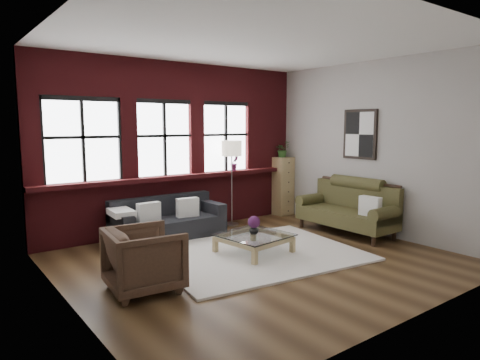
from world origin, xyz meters
TOP-DOWN VIEW (x-y plane):
  - floor at (0.00, 0.00)m, footprint 5.50×5.50m
  - ceiling at (0.00, 0.00)m, footprint 5.50×5.50m
  - wall_back at (0.00, 2.50)m, footprint 5.50×0.00m
  - wall_front at (0.00, -2.50)m, footprint 5.50×0.00m
  - wall_left at (-2.75, 0.00)m, footprint 0.00×5.00m
  - wall_right at (2.75, 0.00)m, footprint 0.00×5.00m
  - brick_backwall at (0.00, 2.44)m, footprint 5.50×0.12m
  - sill_ledge at (0.00, 2.35)m, footprint 5.50×0.30m
  - window_left at (-1.80, 2.45)m, footprint 1.38×0.10m
  - window_mid at (-0.30, 2.45)m, footprint 1.38×0.10m
  - window_right at (1.10, 2.45)m, footprint 1.38×0.10m
  - wall_poster at (2.72, 0.30)m, footprint 0.05×0.74m
  - shag_rug at (0.13, 0.22)m, footprint 3.38×2.80m
  - dark_sofa at (-0.52, 1.90)m, footprint 1.99×0.80m
  - pillow_a at (-0.94, 1.80)m, footprint 0.40×0.15m
  - pillow_b at (-0.19, 1.80)m, footprint 0.42×0.20m
  - vintage_settee at (2.30, 0.24)m, footprint 0.86×1.94m
  - pillow_settee at (2.22, -0.35)m, footprint 0.17×0.39m
  - armchair at (-1.89, -0.09)m, footprint 0.96×0.93m
  - coffee_table at (0.13, 0.27)m, footprint 1.10×1.10m
  - vase at (0.13, 0.27)m, footprint 0.20×0.20m
  - flowers at (0.13, 0.27)m, footprint 0.19×0.19m
  - drawer_chest at (2.53, 2.26)m, footprint 0.40×0.40m
  - potted_plant_top at (2.53, 2.26)m, footprint 0.34×0.30m
  - floor_lamp at (1.00, 2.08)m, footprint 0.40×0.40m
  - sill_plant at (1.24, 2.32)m, footprint 0.19×0.16m

SIDE VIEW (x-z plane):
  - floor at x=0.00m, z-range 0.00..0.00m
  - shag_rug at x=0.13m, z-range 0.00..0.03m
  - coffee_table at x=0.13m, z-range -0.01..0.32m
  - dark_sofa at x=-0.52m, z-range 0.00..0.72m
  - armchair at x=-1.89m, z-range 0.00..0.79m
  - vase at x=0.13m, z-range 0.32..0.48m
  - flowers at x=0.13m, z-range 0.42..0.61m
  - vintage_settee at x=2.30m, z-range 0.00..1.04m
  - pillow_a at x=-0.94m, z-range 0.38..0.72m
  - pillow_b at x=-0.19m, z-range 0.38..0.72m
  - pillow_settee at x=2.22m, z-range 0.45..0.79m
  - drawer_chest at x=2.53m, z-range 0.00..1.30m
  - floor_lamp at x=1.00m, z-range 0.00..1.86m
  - sill_ledge at x=0.00m, z-range 1.00..1.08m
  - sill_plant at x=1.24m, z-range 1.08..1.40m
  - potted_plant_top at x=2.53m, z-range 1.30..1.66m
  - wall_back at x=0.00m, z-range -1.15..4.35m
  - wall_front at x=0.00m, z-range -1.15..4.35m
  - wall_left at x=-2.75m, z-range -0.90..4.10m
  - wall_right at x=2.75m, z-range -0.90..4.10m
  - brick_backwall at x=0.00m, z-range 0.00..3.20m
  - window_left at x=-1.80m, z-range 1.00..2.50m
  - window_mid at x=-0.30m, z-range 1.00..2.50m
  - window_right at x=1.10m, z-range 1.00..2.50m
  - wall_poster at x=2.72m, z-range 1.38..2.32m
  - ceiling at x=0.00m, z-range 3.20..3.20m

